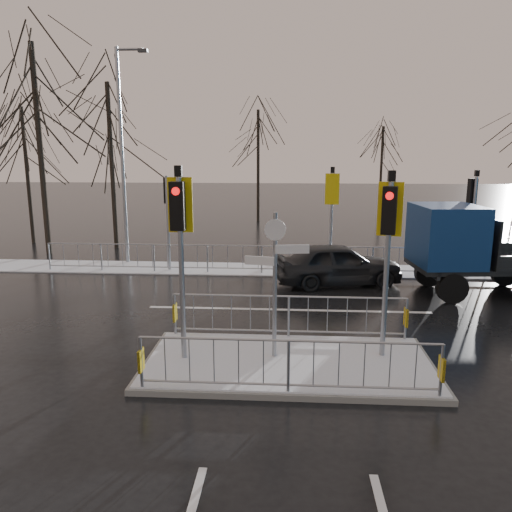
# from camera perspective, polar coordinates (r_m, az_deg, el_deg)

# --- Properties ---
(ground) EXTENTS (120.00, 120.00, 0.00)m
(ground) POSITION_cam_1_polar(r_m,az_deg,el_deg) (10.72, 3.69, -12.49)
(ground) COLOR black
(ground) RESTS_ON ground
(snow_verge) EXTENTS (30.00, 2.00, 0.04)m
(snow_verge) POSITION_cam_1_polar(r_m,az_deg,el_deg) (18.88, 3.78, -1.58)
(snow_verge) COLOR white
(snow_verge) RESTS_ON ground
(lane_markings) EXTENTS (8.00, 11.38, 0.01)m
(lane_markings) POSITION_cam_1_polar(r_m,az_deg,el_deg) (10.42, 3.69, -13.23)
(lane_markings) COLOR silver
(lane_markings) RESTS_ON ground
(traffic_island) EXTENTS (6.00, 3.04, 4.15)m
(traffic_island) POSITION_cam_1_polar(r_m,az_deg,el_deg) (10.58, 3.66, -10.54)
(traffic_island) COLOR slate
(traffic_island) RESTS_ON ground
(far_kerb_fixtures) EXTENTS (18.00, 0.65, 3.83)m
(far_kerb_fixtures) POSITION_cam_1_polar(r_m,az_deg,el_deg) (18.18, 4.74, 1.10)
(far_kerb_fixtures) COLOR gray
(far_kerb_fixtures) RESTS_ON ground
(car_far_lane) EXTENTS (4.46, 2.55, 1.43)m
(car_far_lane) POSITION_cam_1_polar(r_m,az_deg,el_deg) (16.91, 9.37, -0.90)
(car_far_lane) COLOR black
(car_far_lane) RESTS_ON ground
(flatbed_truck) EXTENTS (6.22, 2.71, 2.81)m
(flatbed_truck) POSITION_cam_1_polar(r_m,az_deg,el_deg) (16.84, 23.53, 0.90)
(flatbed_truck) COLOR black
(flatbed_truck) RESTS_ON ground
(tree_near_a) EXTENTS (4.75, 4.75, 8.97)m
(tree_near_a) POSITION_cam_1_polar(r_m,az_deg,el_deg) (23.31, -23.78, 15.12)
(tree_near_a) COLOR black
(tree_near_a) RESTS_ON ground
(tree_near_b) EXTENTS (4.00, 4.00, 7.55)m
(tree_near_b) POSITION_cam_1_polar(r_m,az_deg,el_deg) (23.66, -16.35, 13.22)
(tree_near_b) COLOR black
(tree_near_b) RESTS_ON ground
(tree_near_c) EXTENTS (3.50, 3.50, 6.61)m
(tree_near_c) POSITION_cam_1_polar(r_m,az_deg,el_deg) (26.39, -24.89, 11.03)
(tree_near_c) COLOR black
(tree_near_c) RESTS_ON ground
(tree_far_a) EXTENTS (3.75, 3.75, 7.08)m
(tree_far_a) POSITION_cam_1_polar(r_m,az_deg,el_deg) (31.82, 0.25, 12.67)
(tree_far_a) COLOR black
(tree_far_a) RESTS_ON ground
(tree_far_b) EXTENTS (3.25, 3.25, 6.14)m
(tree_far_b) POSITION_cam_1_polar(r_m,az_deg,el_deg) (34.30, 14.19, 11.19)
(tree_far_b) COLOR black
(tree_far_b) RESTS_ON ground
(street_lamp_left) EXTENTS (1.25, 0.18, 8.20)m
(street_lamp_left) POSITION_cam_1_polar(r_m,az_deg,el_deg) (20.30, -14.91, 11.74)
(street_lamp_left) COLOR gray
(street_lamp_left) RESTS_ON ground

